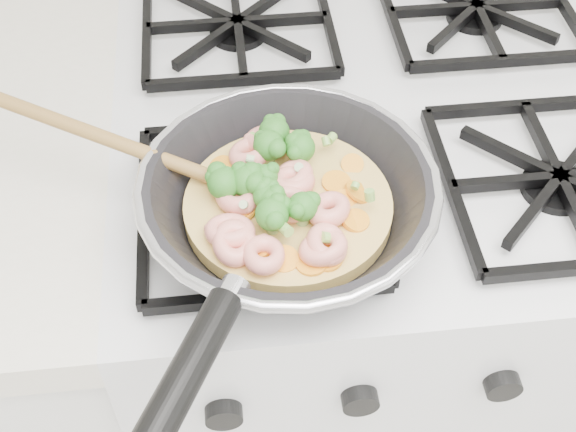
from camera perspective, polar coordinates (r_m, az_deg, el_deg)
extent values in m
cube|color=white|center=(1.21, 4.98, -8.15)|extent=(0.60, 0.60, 0.90)
cube|color=black|center=(0.86, 7.00, 8.86)|extent=(0.56, 0.56, 0.02)
torus|color=silver|center=(0.67, 0.00, 2.41)|extent=(0.28, 0.28, 0.01)
cylinder|color=black|center=(0.56, -8.84, -13.76)|extent=(0.11, 0.18, 0.03)
cylinder|color=#DEBB60|center=(0.70, 0.00, 0.69)|extent=(0.19, 0.19, 0.02)
ellipsoid|color=olive|center=(0.70, -3.95, 2.58)|extent=(0.06, 0.06, 0.01)
cylinder|color=olive|center=(0.74, -15.54, 6.39)|extent=(0.27, 0.13, 0.07)
torus|color=#EFA08D|center=(0.69, 0.29, 2.53)|extent=(0.05, 0.06, 0.02)
torus|color=#EFA08D|center=(0.68, -3.83, 1.53)|extent=(0.06, 0.06, 0.02)
torus|color=#EFA08D|center=(0.72, -2.90, 4.69)|extent=(0.06, 0.06, 0.03)
torus|color=#EFA08D|center=(0.65, 2.92, -2.14)|extent=(0.05, 0.04, 0.02)
torus|color=#EFA08D|center=(0.64, -1.83, -2.93)|extent=(0.05, 0.05, 0.02)
torus|color=#EFA08D|center=(0.66, -4.38, -1.15)|extent=(0.06, 0.06, 0.02)
torus|color=#EFA08D|center=(0.70, 0.37, 2.86)|extent=(0.06, 0.06, 0.03)
torus|color=#EFA08D|center=(0.65, -4.02, -2.04)|extent=(0.05, 0.05, 0.02)
torus|color=#EFA08D|center=(0.67, 3.09, 0.47)|extent=(0.06, 0.06, 0.02)
torus|color=#EFA08D|center=(0.64, 2.65, -2.41)|extent=(0.05, 0.05, 0.02)
torus|color=#EFA08D|center=(0.73, -1.52, 5.74)|extent=(0.05, 0.06, 0.02)
torus|color=#EFA08D|center=(0.67, 0.01, 0.87)|extent=(0.06, 0.06, 0.02)
ellipsoid|color=#367E29|center=(0.66, -1.14, 1.19)|extent=(0.03, 0.03, 0.03)
ellipsoid|color=#367E29|center=(0.71, -1.45, 5.32)|extent=(0.04, 0.04, 0.03)
ellipsoid|color=#367E29|center=(0.66, 1.11, 0.71)|extent=(0.03, 0.03, 0.03)
ellipsoid|color=#367E29|center=(0.67, -1.61, 1.51)|extent=(0.03, 0.03, 0.02)
ellipsoid|color=#367E29|center=(0.71, 0.91, 5.13)|extent=(0.04, 0.04, 0.03)
ellipsoid|color=#367E29|center=(0.68, -3.11, 2.65)|extent=(0.04, 0.04, 0.03)
ellipsoid|color=#367E29|center=(0.68, -4.85, 2.46)|extent=(0.04, 0.04, 0.03)
ellipsoid|color=#367E29|center=(0.65, -1.19, 0.13)|extent=(0.04, 0.04, 0.03)
ellipsoid|color=#367E29|center=(0.68, -1.72, 2.94)|extent=(0.03, 0.03, 0.02)
ellipsoid|color=#367E29|center=(0.73, -1.05, 6.29)|extent=(0.04, 0.04, 0.03)
cylinder|color=orange|center=(0.65, -2.07, -2.44)|extent=(0.03, 0.03, 0.01)
cylinder|color=orange|center=(0.65, -0.31, -3.24)|extent=(0.04, 0.04, 0.01)
cylinder|color=orange|center=(0.69, 4.19, 1.04)|extent=(0.03, 0.03, 0.01)
cylinder|color=orange|center=(0.68, -3.34, 0.40)|extent=(0.03, 0.03, 0.01)
cylinder|color=orange|center=(0.72, -5.07, 3.67)|extent=(0.03, 0.03, 0.01)
cylinder|color=orange|center=(0.68, -3.79, 0.17)|extent=(0.03, 0.03, 0.01)
cylinder|color=orange|center=(0.67, -3.45, -0.49)|extent=(0.04, 0.04, 0.01)
cylinder|color=orange|center=(0.67, 4.97, -0.39)|extent=(0.03, 0.03, 0.01)
cylinder|color=orange|center=(0.65, 2.95, -3.17)|extent=(0.04, 0.04, 0.01)
cylinder|color=orange|center=(0.68, 5.09, -0.35)|extent=(0.04, 0.04, 0.01)
cylinder|color=orange|center=(0.72, 4.85, 3.89)|extent=(0.03, 0.03, 0.01)
cylinder|color=orange|center=(0.73, -3.29, 4.44)|extent=(0.04, 0.04, 0.01)
cylinder|color=orange|center=(0.70, 5.32, 1.80)|extent=(0.04, 0.04, 0.01)
cylinder|color=orange|center=(0.64, 1.78, -3.49)|extent=(0.04, 0.04, 0.00)
cylinder|color=orange|center=(0.71, 3.65, 2.54)|extent=(0.04, 0.04, 0.00)
cylinder|color=#A9C78C|center=(0.68, -5.32, 2.40)|extent=(0.01, 0.01, 0.01)
cylinder|color=#A9C78C|center=(0.69, 0.87, 3.64)|extent=(0.01, 0.01, 0.01)
cylinder|color=#7DB448|center=(0.68, 5.06, 2.27)|extent=(0.01, 0.01, 0.01)
cylinder|color=#7DB448|center=(0.72, 0.31, 5.45)|extent=(0.01, 0.01, 0.01)
cylinder|color=#7DB448|center=(0.67, -0.79, 1.33)|extent=(0.01, 0.01, 0.01)
cylinder|color=#7DB448|center=(0.64, 2.86, -1.62)|extent=(0.01, 0.01, 0.01)
cylinder|color=#7DB448|center=(0.72, 2.87, 5.61)|extent=(0.01, 0.01, 0.01)
cylinder|color=#7DB448|center=(0.73, 3.25, 5.83)|extent=(0.01, 0.01, 0.01)
cylinder|color=#A9C78C|center=(0.66, 0.29, 0.51)|extent=(0.01, 0.01, 0.01)
cylinder|color=#7DB448|center=(0.67, 6.15, 1.56)|extent=(0.01, 0.01, 0.01)
cylinder|color=#A9C78C|center=(0.69, -2.86, 4.30)|extent=(0.01, 0.01, 0.01)
cylinder|color=#7DB448|center=(0.64, -0.14, -1.05)|extent=(0.01, 0.01, 0.01)
cylinder|color=#A9C78C|center=(0.66, -3.35, 0.87)|extent=(0.01, 0.01, 0.01)
cylinder|color=#7DB448|center=(0.71, -2.08, 5.04)|extent=(0.01, 0.01, 0.01)
cylinder|color=#A9C78C|center=(0.69, -1.99, 3.53)|extent=(0.01, 0.01, 0.01)
cylinder|color=#7DB448|center=(0.73, -2.56, 5.97)|extent=(0.01, 0.01, 0.01)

